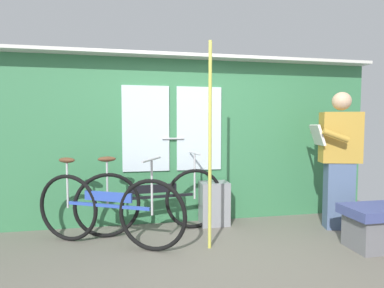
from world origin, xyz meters
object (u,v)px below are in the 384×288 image
(bicycle_near_door, at_px, (108,209))
(bicycle_leaning_behind, at_px, (152,200))
(passenger_reading_newspaper, at_px, (339,157))
(trash_bin_by_wall, at_px, (214,203))
(bench_seat_corner, at_px, (378,226))
(handrail_pole, at_px, (210,146))

(bicycle_near_door, bearing_deg, bicycle_leaning_behind, 58.30)
(bicycle_near_door, distance_m, passenger_reading_newspaper, 2.83)
(bicycle_leaning_behind, height_order, trash_bin_by_wall, bicycle_leaning_behind)
(bicycle_near_door, distance_m, trash_bin_by_wall, 1.39)
(bicycle_near_door, distance_m, bicycle_leaning_behind, 0.58)
(passenger_reading_newspaper, xyz_separation_m, bench_seat_corner, (0.01, -0.64, -0.66))
(trash_bin_by_wall, distance_m, bench_seat_corner, 1.84)
(trash_bin_by_wall, relative_size, handrail_pole, 0.26)
(bicycle_near_door, xyz_separation_m, bicycle_leaning_behind, (0.49, 0.30, 0.00))
(bicycle_near_door, xyz_separation_m, passenger_reading_newspaper, (2.79, 0.03, 0.50))
(bicycle_near_door, relative_size, handrail_pole, 0.74)
(bicycle_leaning_behind, bearing_deg, bench_seat_corner, -27.89)
(bench_seat_corner, bearing_deg, trash_bin_by_wall, 144.39)
(bicycle_near_door, bearing_deg, handrail_pole, 12.58)
(passenger_reading_newspaper, bearing_deg, bicycle_near_door, 15.70)
(bicycle_leaning_behind, relative_size, handrail_pole, 0.83)
(handrail_pole, height_order, bench_seat_corner, handrail_pole)
(bicycle_near_door, height_order, trash_bin_by_wall, bicycle_near_door)
(bicycle_near_door, relative_size, trash_bin_by_wall, 2.87)
(passenger_reading_newspaper, height_order, bench_seat_corner, passenger_reading_newspaper)
(bicycle_near_door, height_order, handrail_pole, handrail_pole)
(bicycle_near_door, relative_size, passenger_reading_newspaper, 0.94)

